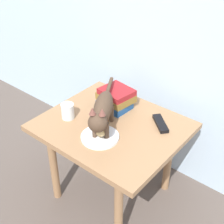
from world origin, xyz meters
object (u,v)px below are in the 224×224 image
object	(u,v)px
side_table	(112,135)
plate	(100,137)
bread_roll	(100,130)
candle_jar	(68,112)
cat	(102,111)
tv_remote	(160,123)
book_stack	(116,98)

from	to	relation	value
side_table	plate	xyz separation A→B (m)	(0.02, -0.12, 0.08)
plate	side_table	bearing A→B (deg)	101.28
plate	bread_roll	distance (m)	0.03
candle_jar	bread_roll	bearing A→B (deg)	-2.98
cat	candle_jar	world-z (taller)	cat
side_table	bread_roll	size ratio (longest dim) A/B	9.10
plate	bread_roll	xyz separation A→B (m)	(-0.01, 0.01, 0.03)
cat	tv_remote	size ratio (longest dim) A/B	2.82
side_table	cat	bearing A→B (deg)	-86.44
candle_jar	side_table	bearing A→B (deg)	24.35
side_table	book_stack	world-z (taller)	book_stack
side_table	cat	size ratio (longest dim) A/B	1.72
book_stack	candle_jar	distance (m)	0.28
book_stack	side_table	bearing A→B (deg)	-57.39
book_stack	tv_remote	size ratio (longest dim) A/B	1.34
candle_jar	tv_remote	distance (m)	0.50
bread_roll	side_table	bearing A→B (deg)	99.48
plate	bread_roll	size ratio (longest dim) A/B	2.38
side_table	book_stack	xyz separation A→B (m)	(-0.09, 0.15, 0.13)
bread_roll	book_stack	xyz separation A→B (m)	(-0.11, 0.26, 0.02)
book_stack	candle_jar	size ratio (longest dim) A/B	2.37
side_table	tv_remote	distance (m)	0.27
plate	bread_roll	world-z (taller)	bread_roll
cat	candle_jar	distance (m)	0.25
book_stack	candle_jar	bearing A→B (deg)	-117.71
plate	tv_remote	bearing A→B (deg)	58.45
bread_roll	tv_remote	bearing A→B (deg)	56.58
side_table	book_stack	bearing A→B (deg)	122.61
bread_roll	candle_jar	distance (m)	0.24
plate	cat	size ratio (longest dim) A/B	0.45
plate	candle_jar	xyz separation A→B (m)	(-0.25, 0.02, 0.03)
plate	candle_jar	bearing A→B (deg)	174.62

